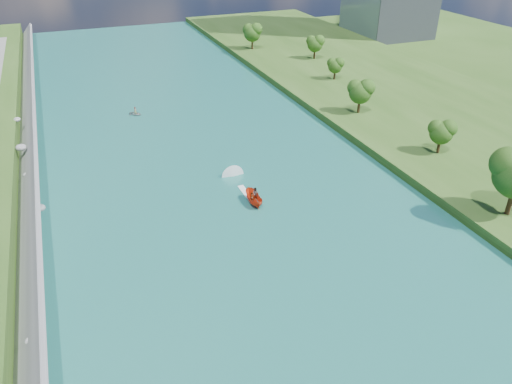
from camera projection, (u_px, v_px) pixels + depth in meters
name	position (u px, v px, depth m)	size (l,w,h in m)	color
ground	(263.00, 258.00, 59.99)	(260.00, 260.00, 0.00)	#2D5119
river_water	(213.00, 183.00, 76.05)	(55.00, 240.00, 0.10)	#185D5E
berm_east	(470.00, 132.00, 91.62)	(44.00, 240.00, 1.50)	#2D5119
riprap_bank	(28.00, 210.00, 66.07)	(4.25, 236.00, 4.16)	slate
trees_east	(391.00, 104.00, 89.64)	(17.58, 129.93, 11.25)	#174813
motorboat	(251.00, 194.00, 71.55)	(3.60, 19.05, 2.13)	red
raft	(136.00, 113.00, 100.60)	(3.33, 3.37, 1.63)	gray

